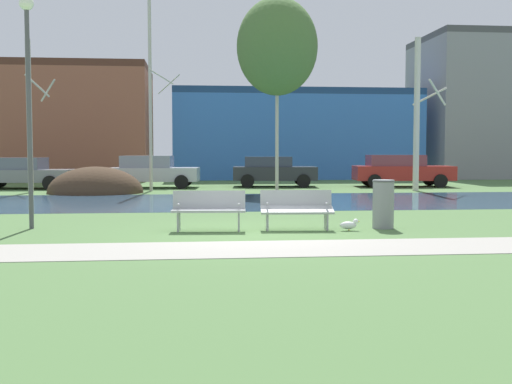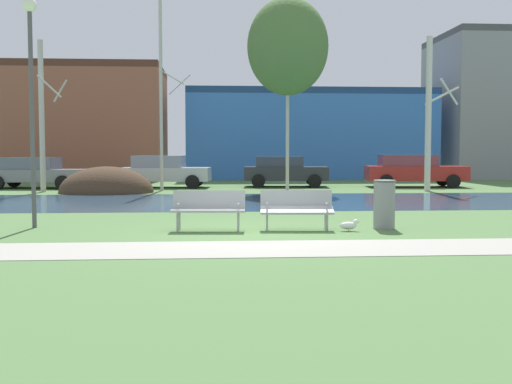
# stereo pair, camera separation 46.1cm
# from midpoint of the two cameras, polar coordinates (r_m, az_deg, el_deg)

# --- Properties ---
(ground_plane) EXTENTS (120.00, 120.00, 0.00)m
(ground_plane) POSITION_cam_midpoint_polar(r_m,az_deg,el_deg) (23.28, -3.11, -0.55)
(ground_plane) COLOR #4C703D
(paved_path_strip) EXTENTS (60.00, 1.90, 0.01)m
(paved_path_strip) POSITION_cam_midpoint_polar(r_m,az_deg,el_deg) (11.26, -0.17, -5.16)
(paved_path_strip) COLOR #9E998E
(paved_path_strip) RESTS_ON ground
(river_band) EXTENTS (80.00, 7.41, 0.01)m
(river_band) POSITION_cam_midpoint_polar(r_m,az_deg,el_deg) (21.71, -2.91, -0.85)
(river_band) COLOR #33516B
(river_band) RESTS_ON ground
(soil_mound) EXTENTS (3.91, 3.27, 2.19)m
(soil_mound) POSITION_cam_midpoint_polar(r_m,az_deg,el_deg) (26.87, -14.81, -0.09)
(soil_mound) COLOR #423021
(soil_mound) RESTS_ON ground
(bench_left) EXTENTS (1.64, 0.67, 0.87)m
(bench_left) POSITION_cam_midpoint_polar(r_m,az_deg,el_deg) (13.80, -5.26, -1.57)
(bench_left) COLOR #9EA0A3
(bench_left) RESTS_ON ground
(bench_right) EXTENTS (1.64, 0.67, 0.87)m
(bench_right) POSITION_cam_midpoint_polar(r_m,az_deg,el_deg) (13.95, 2.76, -1.50)
(bench_right) COLOR #9EA0A3
(bench_right) RESTS_ON ground
(trash_bin) EXTENTS (0.50, 0.50, 1.10)m
(trash_bin) POSITION_cam_midpoint_polar(r_m,az_deg,el_deg) (14.41, 10.57, -1.01)
(trash_bin) COLOR gray
(trash_bin) RESTS_ON ground
(seagull) EXTENTS (0.45, 0.17, 0.26)m
(seagull) POSITION_cam_midpoint_polar(r_m,az_deg,el_deg) (13.89, 7.51, -2.96)
(seagull) COLOR white
(seagull) RESTS_ON ground
(streetlamp) EXTENTS (0.32, 0.32, 5.16)m
(streetlamp) POSITION_cam_midpoint_polar(r_m,az_deg,el_deg) (15.12, -20.81, 10.02)
(streetlamp) COLOR #4C4C51
(streetlamp) RESTS_ON ground
(birch_far_left) EXTENTS (1.23, 1.98, 6.38)m
(birch_far_left) POSITION_cam_midpoint_polar(r_m,az_deg,el_deg) (28.03, -20.26, 6.61)
(birch_far_left) COLOR #BCB7A8
(birch_far_left) RESTS_ON ground
(birch_left) EXTENTS (1.36, 2.28, 8.42)m
(birch_left) POSITION_cam_midpoint_polar(r_m,az_deg,el_deg) (27.84, -9.99, 8.83)
(birch_left) COLOR #BCB7A8
(birch_left) RESTS_ON ground
(birch_center_left) EXTENTS (3.57, 3.57, 8.47)m
(birch_center_left) POSITION_cam_midpoint_polar(r_m,az_deg,el_deg) (28.39, 1.45, 13.03)
(birch_center_left) COLOR #BCB7A8
(birch_center_left) RESTS_ON ground
(birch_center) EXTENTS (1.41, 2.52, 6.63)m
(birch_center) POSITION_cam_midpoint_polar(r_m,az_deg,el_deg) (28.33, 14.01, 6.94)
(birch_center) COLOR beige
(birch_center) RESTS_ON ground
(parked_van_nearest_grey) EXTENTS (4.67, 2.43, 1.43)m
(parked_van_nearest_grey) POSITION_cam_midpoint_polar(r_m,az_deg,el_deg) (30.86, -20.91, 1.69)
(parked_van_nearest_grey) COLOR slate
(parked_van_nearest_grey) RESTS_ON ground
(parked_sedan_second_silver) EXTENTS (4.31, 2.35, 1.52)m
(parked_sedan_second_silver) POSITION_cam_midpoint_polar(r_m,az_deg,el_deg) (30.09, -9.81, 1.90)
(parked_sedan_second_silver) COLOR #B2B5BC
(parked_sedan_second_silver) RESTS_ON ground
(parked_hatch_third_dark) EXTENTS (4.18, 2.42, 1.46)m
(parked_hatch_third_dark) POSITION_cam_midpoint_polar(r_m,az_deg,el_deg) (30.55, 1.13, 1.94)
(parked_hatch_third_dark) COLOR #282B30
(parked_hatch_third_dark) RESTS_ON ground
(parked_wagon_fourth_red) EXTENTS (4.87, 2.43, 1.54)m
(parked_wagon_fourth_red) POSITION_cam_midpoint_polar(r_m,az_deg,el_deg) (31.27, 12.60, 1.96)
(parked_wagon_fourth_red) COLOR maroon
(parked_wagon_fourth_red) RESTS_ON ground
(building_brick_low) EXTENTS (12.53, 7.17, 6.77)m
(building_brick_low) POSITION_cam_midpoint_polar(r_m,az_deg,el_deg) (39.95, -19.01, 5.92)
(building_brick_low) COLOR brown
(building_brick_low) RESTS_ON ground
(building_blue_store) EXTENTS (15.23, 6.26, 5.52)m
(building_blue_store) POSITION_cam_midpoint_polar(r_m,az_deg,el_deg) (40.48, 3.09, 5.20)
(building_blue_store) COLOR #3870C6
(building_blue_store) RESTS_ON ground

